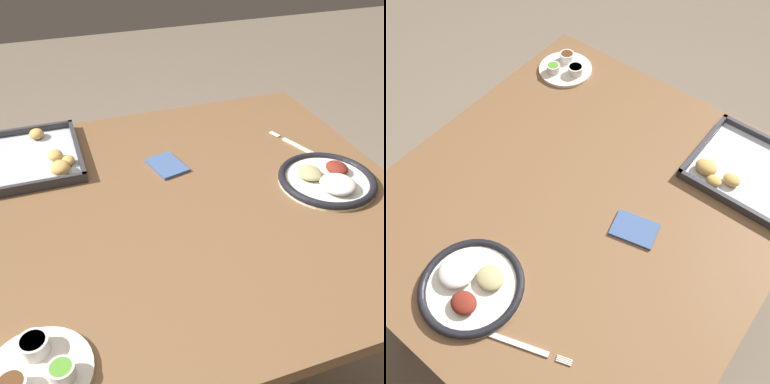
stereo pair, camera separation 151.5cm
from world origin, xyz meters
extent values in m
plane|color=#7A6B59|center=(0.00, 0.00, 0.00)|extent=(8.00, 8.00, 0.00)
cube|color=brown|center=(0.00, 0.00, 0.75)|extent=(0.99, 1.07, 0.03)
cylinder|color=brown|center=(0.45, -0.48, 0.37)|extent=(0.06, 0.06, 0.73)
cylinder|color=brown|center=(0.45, 0.48, 0.37)|extent=(0.06, 0.06, 0.73)
cylinder|color=white|center=(-0.05, -0.35, 0.77)|extent=(0.24, 0.24, 0.01)
torus|color=black|center=(-0.05, -0.35, 0.77)|extent=(0.25, 0.25, 0.02)
ellipsoid|color=white|center=(-0.10, -0.35, 0.79)|extent=(0.09, 0.09, 0.03)
ellipsoid|color=maroon|center=(-0.03, -0.39, 0.79)|extent=(0.06, 0.05, 0.03)
ellipsoid|color=tan|center=(-0.03, -0.31, 0.78)|extent=(0.07, 0.06, 0.02)
cube|color=silver|center=(0.11, -0.39, 0.76)|extent=(0.16, 0.07, 0.00)
cylinder|color=silver|center=(0.22, -0.35, 0.76)|extent=(0.03, 0.01, 0.00)
cylinder|color=silver|center=(0.22, -0.35, 0.76)|extent=(0.03, 0.01, 0.00)
cylinder|color=silver|center=(0.22, -0.35, 0.76)|extent=(0.03, 0.01, 0.00)
cylinder|color=silver|center=(0.22, -0.34, 0.76)|extent=(0.03, 0.01, 0.00)
cylinder|color=beige|center=(-0.37, 0.38, 0.77)|extent=(0.18, 0.18, 0.01)
cylinder|color=silver|center=(-0.39, 0.34, 0.78)|extent=(0.04, 0.04, 0.03)
cylinder|color=#51992D|center=(-0.39, 0.34, 0.79)|extent=(0.04, 0.04, 0.01)
cylinder|color=silver|center=(-0.33, 0.38, 0.78)|extent=(0.05, 0.05, 0.03)
cylinder|color=#C67F23|center=(-0.33, 0.38, 0.79)|extent=(0.04, 0.04, 0.01)
cylinder|color=#593319|center=(-0.39, 0.42, 0.79)|extent=(0.04, 0.04, 0.01)
cube|color=#333338|center=(0.31, 0.36, 0.76)|extent=(0.32, 0.27, 0.01)
cube|color=silver|center=(0.31, 0.36, 0.77)|extent=(0.29, 0.25, 0.00)
cube|color=#333338|center=(0.31, 0.23, 0.78)|extent=(0.32, 0.01, 0.02)
cube|color=#333338|center=(0.16, 0.36, 0.78)|extent=(0.01, 0.27, 0.02)
cube|color=#333338|center=(0.46, 0.36, 0.78)|extent=(0.01, 0.27, 0.02)
ellipsoid|color=tan|center=(0.42, 0.33, 0.78)|extent=(0.05, 0.04, 0.03)
ellipsoid|color=tan|center=(0.21, 0.28, 0.79)|extent=(0.06, 0.05, 0.03)
ellipsoid|color=tan|center=(0.24, 0.26, 0.78)|extent=(0.04, 0.03, 0.02)
ellipsoid|color=tan|center=(0.28, 0.29, 0.78)|extent=(0.05, 0.04, 0.03)
cube|color=#3F598C|center=(0.16, 0.01, 0.76)|extent=(0.13, 0.10, 0.01)
camera|label=1|loc=(-0.83, 0.28, 1.42)|focal=42.00mm
camera|label=2|loc=(0.40, -0.53, 1.74)|focal=42.00mm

